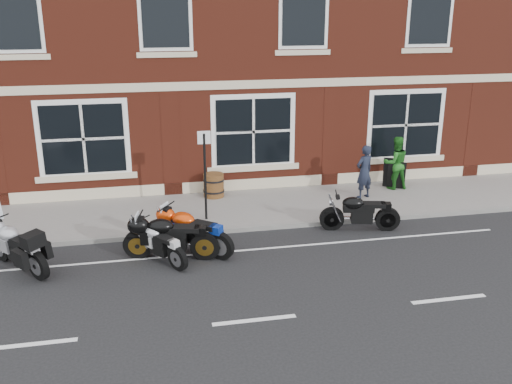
{
  "coord_description": "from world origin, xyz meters",
  "views": [
    {
      "loc": [
        -1.87,
        -12.23,
        5.63
      ],
      "look_at": [
        0.98,
        1.6,
        1.0
      ],
      "focal_mm": 40.0,
      "sensor_mm": 36.0,
      "label": 1
    }
  ],
  "objects_px": {
    "parking_sign": "(205,169)",
    "a_board_sign": "(394,174)",
    "moto_naked_black": "(358,211)",
    "pedestrian_right": "(396,163)",
    "pedestrian_left": "(364,172)",
    "barrel_planter": "(214,185)",
    "moto_sport_black": "(169,235)",
    "moto_sport_silver": "(159,241)",
    "moto_sport_red": "(191,229)",
    "moto_touring_silver": "(17,244)"
  },
  "relations": [
    {
      "from": "pedestrian_left",
      "to": "parking_sign",
      "type": "bearing_deg",
      "value": -11.63
    },
    {
      "from": "pedestrian_left",
      "to": "barrel_planter",
      "type": "relative_size",
      "value": 2.26
    },
    {
      "from": "moto_naked_black",
      "to": "pedestrian_left",
      "type": "relative_size",
      "value": 1.28
    },
    {
      "from": "moto_sport_red",
      "to": "a_board_sign",
      "type": "distance_m",
      "value": 7.53
    },
    {
      "from": "barrel_planter",
      "to": "parking_sign",
      "type": "relative_size",
      "value": 0.29
    },
    {
      "from": "moto_sport_red",
      "to": "a_board_sign",
      "type": "xyz_separation_m",
      "value": [
        6.72,
        3.4,
        -0.0
      ]
    },
    {
      "from": "moto_sport_silver",
      "to": "moto_sport_red",
      "type": "bearing_deg",
      "value": -10.88
    },
    {
      "from": "moto_touring_silver",
      "to": "moto_sport_black",
      "type": "bearing_deg",
      "value": -42.05
    },
    {
      "from": "moto_sport_black",
      "to": "parking_sign",
      "type": "xyz_separation_m",
      "value": [
        1.1,
        2.1,
        0.94
      ]
    },
    {
      "from": "moto_touring_silver",
      "to": "parking_sign",
      "type": "distance_m",
      "value": 4.94
    },
    {
      "from": "pedestrian_left",
      "to": "barrel_planter",
      "type": "height_order",
      "value": "pedestrian_left"
    },
    {
      "from": "moto_sport_black",
      "to": "pedestrian_left",
      "type": "xyz_separation_m",
      "value": [
        5.94,
        2.95,
        0.34
      ]
    },
    {
      "from": "moto_sport_black",
      "to": "moto_sport_silver",
      "type": "relative_size",
      "value": 1.37
    },
    {
      "from": "moto_sport_black",
      "to": "pedestrian_left",
      "type": "distance_m",
      "value": 6.65
    },
    {
      "from": "moto_naked_black",
      "to": "pedestrian_right",
      "type": "bearing_deg",
      "value": -25.93
    },
    {
      "from": "moto_touring_silver",
      "to": "a_board_sign",
      "type": "bearing_deg",
      "value": -21.04
    },
    {
      "from": "moto_sport_red",
      "to": "moto_sport_black",
      "type": "relative_size",
      "value": 0.81
    },
    {
      "from": "moto_sport_black",
      "to": "moto_naked_black",
      "type": "xyz_separation_m",
      "value": [
        4.94,
        0.8,
        -0.04
      ]
    },
    {
      "from": "a_board_sign",
      "to": "barrel_planter",
      "type": "height_order",
      "value": "a_board_sign"
    },
    {
      "from": "pedestrian_left",
      "to": "pedestrian_right",
      "type": "distance_m",
      "value": 1.46
    },
    {
      "from": "barrel_planter",
      "to": "parking_sign",
      "type": "bearing_deg",
      "value": -103.78
    },
    {
      "from": "moto_sport_red",
      "to": "moto_sport_silver",
      "type": "xyz_separation_m",
      "value": [
        -0.79,
        -0.36,
        -0.09
      ]
    },
    {
      "from": "pedestrian_left",
      "to": "parking_sign",
      "type": "relative_size",
      "value": 0.66
    },
    {
      "from": "pedestrian_left",
      "to": "moto_naked_black",
      "type": "bearing_deg",
      "value": 43.32
    },
    {
      "from": "moto_sport_red",
      "to": "pedestrian_right",
      "type": "distance_m",
      "value": 7.51
    },
    {
      "from": "pedestrian_right",
      "to": "a_board_sign",
      "type": "bearing_deg",
      "value": -100.01
    },
    {
      "from": "pedestrian_left",
      "to": "barrel_planter",
      "type": "distance_m",
      "value": 4.52
    },
    {
      "from": "parking_sign",
      "to": "a_board_sign",
      "type": "bearing_deg",
      "value": 16.39
    },
    {
      "from": "moto_sport_silver",
      "to": "parking_sign",
      "type": "relative_size",
      "value": 0.67
    },
    {
      "from": "moto_sport_silver",
      "to": "pedestrian_left",
      "type": "xyz_separation_m",
      "value": [
        6.19,
        3.04,
        0.44
      ]
    },
    {
      "from": "moto_sport_black",
      "to": "moto_naked_black",
      "type": "distance_m",
      "value": 5.0
    },
    {
      "from": "barrel_planter",
      "to": "moto_sport_silver",
      "type": "bearing_deg",
      "value": -114.08
    },
    {
      "from": "a_board_sign",
      "to": "parking_sign",
      "type": "relative_size",
      "value": 0.38
    },
    {
      "from": "moto_sport_red",
      "to": "barrel_planter",
      "type": "xyz_separation_m",
      "value": [
        1.02,
        3.69,
        -0.1
      ]
    },
    {
      "from": "moto_touring_silver",
      "to": "pedestrian_left",
      "type": "relative_size",
      "value": 1.12
    },
    {
      "from": "moto_sport_black",
      "to": "moto_sport_silver",
      "type": "distance_m",
      "value": 0.28
    },
    {
      "from": "moto_touring_silver",
      "to": "moto_sport_red",
      "type": "xyz_separation_m",
      "value": [
        3.88,
        0.12,
        -0.02
      ]
    },
    {
      "from": "moto_sport_silver",
      "to": "moto_naked_black",
      "type": "distance_m",
      "value": 5.26
    },
    {
      "from": "moto_naked_black",
      "to": "a_board_sign",
      "type": "height_order",
      "value": "a_board_sign"
    },
    {
      "from": "moto_naked_black",
      "to": "parking_sign",
      "type": "distance_m",
      "value": 4.16
    },
    {
      "from": "pedestrian_right",
      "to": "parking_sign",
      "type": "height_order",
      "value": "parking_sign"
    },
    {
      "from": "moto_sport_black",
      "to": "moto_naked_black",
      "type": "height_order",
      "value": "moto_sport_black"
    },
    {
      "from": "moto_sport_red",
      "to": "pedestrian_right",
      "type": "height_order",
      "value": "pedestrian_right"
    },
    {
      "from": "moto_touring_silver",
      "to": "pedestrian_right",
      "type": "bearing_deg",
      "value": -21.33
    },
    {
      "from": "moto_sport_black",
      "to": "pedestrian_right",
      "type": "relative_size",
      "value": 1.33
    },
    {
      "from": "pedestrian_right",
      "to": "parking_sign",
      "type": "bearing_deg",
      "value": 13.48
    },
    {
      "from": "moto_sport_red",
      "to": "pedestrian_left",
      "type": "height_order",
      "value": "pedestrian_left"
    },
    {
      "from": "moto_sport_silver",
      "to": "moto_naked_black",
      "type": "bearing_deg",
      "value": -25.59
    },
    {
      "from": "moto_sport_red",
      "to": "moto_sport_black",
      "type": "height_order",
      "value": "moto_sport_black"
    },
    {
      "from": "moto_naked_black",
      "to": "barrel_planter",
      "type": "xyz_separation_m",
      "value": [
        -3.37,
        3.17,
        -0.06
      ]
    }
  ]
}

